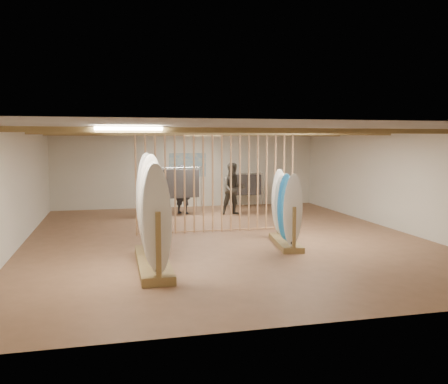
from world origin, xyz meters
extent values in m
plane|color=#916546|center=(0.00, 0.00, 0.00)|extent=(12.00, 12.00, 0.00)
plane|color=gray|center=(0.00, 0.00, 2.80)|extent=(12.00, 12.00, 0.00)
plane|color=silver|center=(0.00, 6.00, 1.40)|extent=(12.00, 0.00, 12.00)
plane|color=silver|center=(0.00, -6.00, 1.40)|extent=(12.00, 0.00, 12.00)
plane|color=silver|center=(-5.00, 0.00, 1.40)|extent=(0.00, 12.00, 12.00)
plane|color=silver|center=(5.00, 0.00, 1.40)|extent=(0.00, 12.00, 12.00)
cube|color=olive|center=(0.00, 0.00, 2.72)|extent=(9.50, 6.12, 0.10)
cube|color=white|center=(0.00, 0.00, 2.74)|extent=(1.20, 0.35, 0.06)
cylinder|color=tan|center=(-2.20, 0.80, 1.40)|extent=(0.05, 0.05, 2.78)
cylinder|color=tan|center=(-1.94, 0.80, 1.40)|extent=(0.05, 0.05, 2.78)
cylinder|color=tan|center=(-1.68, 0.80, 1.40)|extent=(0.05, 0.05, 2.78)
cylinder|color=tan|center=(-1.42, 0.80, 1.40)|extent=(0.05, 0.05, 2.78)
cylinder|color=tan|center=(-1.16, 0.80, 1.40)|extent=(0.05, 0.05, 2.78)
cylinder|color=tan|center=(-0.91, 0.80, 1.40)|extent=(0.05, 0.05, 2.78)
cylinder|color=tan|center=(-0.65, 0.80, 1.40)|extent=(0.05, 0.05, 2.78)
cylinder|color=tan|center=(-0.39, 0.80, 1.40)|extent=(0.05, 0.05, 2.78)
cylinder|color=tan|center=(-0.13, 0.80, 1.40)|extent=(0.05, 0.05, 2.78)
cylinder|color=tan|center=(0.13, 0.80, 1.40)|extent=(0.05, 0.05, 2.78)
cylinder|color=tan|center=(0.39, 0.80, 1.40)|extent=(0.05, 0.05, 2.78)
cylinder|color=tan|center=(0.65, 0.80, 1.40)|extent=(0.05, 0.05, 2.78)
cylinder|color=tan|center=(0.91, 0.80, 1.40)|extent=(0.05, 0.05, 2.78)
cylinder|color=tan|center=(1.16, 0.80, 1.40)|extent=(0.05, 0.05, 2.78)
cylinder|color=tan|center=(1.42, 0.80, 1.40)|extent=(0.05, 0.05, 2.78)
cylinder|color=tan|center=(1.68, 0.80, 1.40)|extent=(0.05, 0.05, 2.78)
cylinder|color=tan|center=(1.94, 0.80, 1.40)|extent=(0.05, 0.05, 2.78)
cylinder|color=tan|center=(2.20, 0.80, 1.40)|extent=(0.05, 0.05, 2.78)
cube|color=teal|center=(0.00, 5.98, 1.60)|extent=(1.40, 0.03, 0.90)
cube|color=olive|center=(-2.06, -2.49, 0.08)|extent=(0.62, 2.71, 0.16)
cylinder|color=black|center=(-2.06, -2.49, 1.09)|extent=(0.03, 2.66, 0.01)
ellipsoid|color=white|center=(-2.07, -3.64, 1.17)|extent=(0.52, 0.07, 2.02)
ellipsoid|color=white|center=(-2.06, -3.18, 1.17)|extent=(0.52, 0.07, 2.02)
ellipsoid|color=silver|center=(-2.06, -2.72, 1.17)|extent=(0.52, 0.07, 2.02)
ellipsoid|color=silver|center=(-2.06, -2.26, 1.17)|extent=(0.52, 0.07, 2.02)
ellipsoid|color=white|center=(-2.05, -1.80, 1.17)|extent=(0.52, 0.07, 2.02)
ellipsoid|color=white|center=(-2.05, -1.34, 1.17)|extent=(0.52, 0.07, 2.02)
cube|color=olive|center=(1.25, -1.21, 0.07)|extent=(0.75, 1.90, 0.13)
cylinder|color=black|center=(1.25, -1.21, 0.88)|extent=(0.28, 1.78, 0.01)
ellipsoid|color=white|center=(1.14, -1.93, 0.95)|extent=(0.43, 0.11, 1.63)
ellipsoid|color=#2D8CD1|center=(1.19, -1.57, 0.95)|extent=(0.43, 0.11, 1.63)
ellipsoid|color=#2D8CD1|center=(1.25, -1.21, 0.95)|extent=(0.43, 0.11, 1.63)
ellipsoid|color=silver|center=(1.30, -0.85, 0.95)|extent=(0.43, 0.11, 1.63)
ellipsoid|color=white|center=(1.35, -0.49, 0.95)|extent=(0.43, 0.11, 1.63)
cylinder|color=silver|center=(-0.69, 3.93, 1.62)|extent=(1.54, 0.35, 0.03)
cube|color=black|center=(-0.69, 3.93, 1.09)|extent=(1.50, 0.67, 0.95)
cylinder|color=silver|center=(-0.69, 3.93, 0.84)|extent=(0.03, 0.03, 1.67)
cylinder|color=silver|center=(2.08, 5.25, 1.29)|extent=(1.25, 0.08, 0.03)
cube|color=black|center=(2.08, 5.25, 0.87)|extent=(1.17, 0.37, 0.76)
cylinder|color=silver|center=(2.08, 5.25, 0.67)|extent=(0.03, 0.03, 1.34)
imported|color=#25272D|center=(-0.45, 4.31, 0.97)|extent=(0.85, 0.82, 1.93)
imported|color=#353028|center=(1.20, 3.68, 1.01)|extent=(0.98, 0.77, 2.01)
camera|label=1|loc=(-2.82, -11.84, 2.52)|focal=38.00mm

